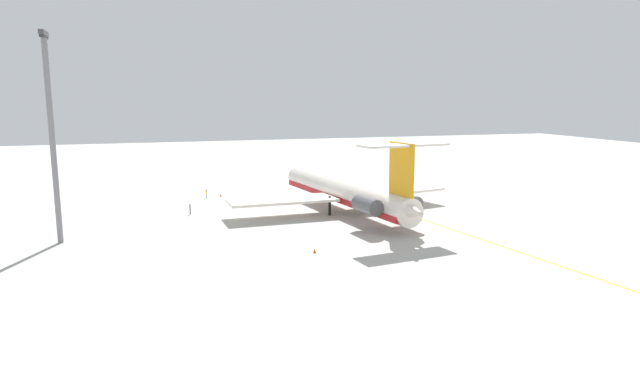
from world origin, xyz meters
The scene contains 8 objects.
ground centered at (0.00, 0.00, 0.00)m, with size 285.13×285.13×0.00m, color #B7B5AD.
main_jetliner centered at (-6.27, 11.96, 3.35)m, with size 42.08×37.29×12.27m.
ground_crew_near_nose centered at (13.68, 31.72, 1.04)m, with size 0.42×0.26×1.65m.
ground_crew_near_tail centered at (0.33, 35.66, 1.11)m, with size 0.41×0.28×1.75m.
safety_cone_nose centered at (-26.40, 23.48, 0.28)m, with size 0.40×0.40×0.55m, color #EA590F.
safety_cone_wingtip centered at (14.90, 28.99, 0.28)m, with size 0.40×0.40×0.55m, color #EA590F.
taxiway_centreline centered at (-5.10, 3.89, 0.00)m, with size 94.08×0.36×0.01m, color gold.
light_mast centered at (-12.25, 52.70, 14.15)m, with size 4.00×0.70×25.86m.
Camera 1 is at (-88.06, 42.15, 18.37)m, focal length 31.74 mm.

